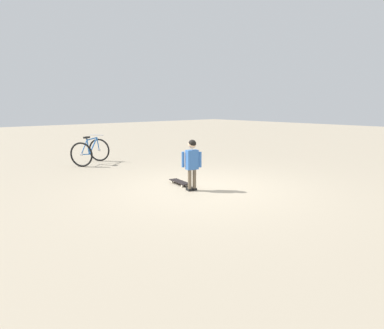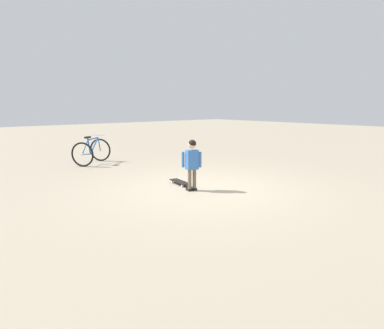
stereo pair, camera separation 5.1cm
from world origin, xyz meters
The scene contains 4 objects.
ground_plane centered at (0.00, 0.00, 0.00)m, with size 50.00×50.00×0.00m, color tan.
child_person centered at (-0.05, -0.33, 0.66)m, with size 0.29×0.32×1.06m.
skateboard centered at (-0.63, -0.19, 0.06)m, with size 0.67×0.28×0.07m.
bicycle_near centered at (-4.44, -0.54, 0.38)m, with size 1.20×1.28×0.85m.
Camera 2 is at (5.03, -4.66, 1.75)m, focal length 31.05 mm.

